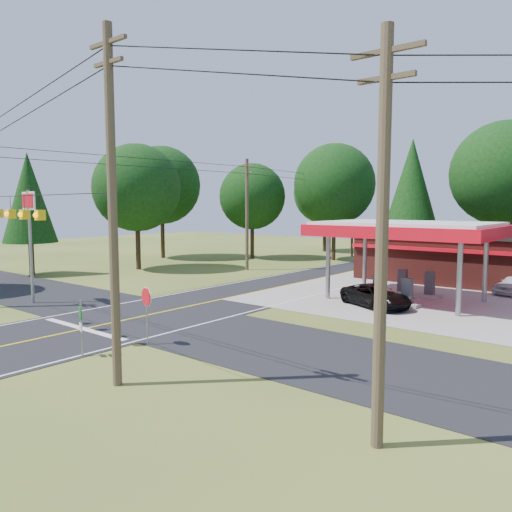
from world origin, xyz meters
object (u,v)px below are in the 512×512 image
Objects in this scene: gas_canopy at (406,232)px; big_stop_sign at (29,220)px; octagonal_stop_sign at (146,301)px; suv_car at (376,296)px.

big_stop_sign is (-17.00, -15.01, 0.77)m from gas_canopy.
octagonal_stop_sign is at bearing -6.25° from big_stop_sign.
big_stop_sign is 2.71× the size of octagonal_stop_sign.
suv_car is at bearing 36.05° from big_stop_sign.
big_stop_sign reaches higher than suv_car.
gas_canopy is 1.56× the size of big_stop_sign.
gas_canopy reaches higher than octagonal_stop_sign.
gas_canopy is 4.23× the size of octagonal_stop_sign.
suv_car is 14.02m from octagonal_stop_sign.
big_stop_sign is at bearing 173.75° from octagonal_stop_sign.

